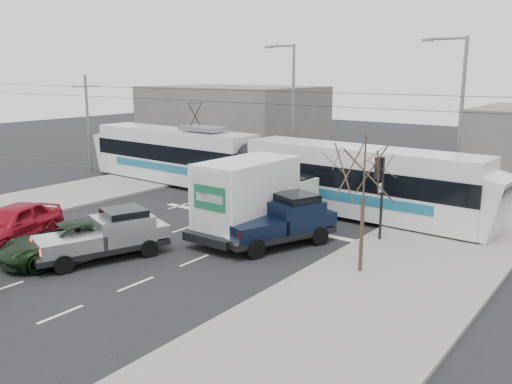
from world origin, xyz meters
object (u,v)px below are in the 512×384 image
Objects in this scene: street_lamp_near at (457,114)px; street_lamp_far at (291,104)px; bare_tree at (364,173)px; red_car at (12,224)px; box_truck at (255,197)px; green_car at (66,241)px; navy_pickup at (283,221)px; traffic_signal at (380,180)px; tram at (254,166)px; silver_pickup at (109,235)px.

street_lamp_far is (-11.50, 2.00, 0.00)m from street_lamp_near.
bare_tree reaches higher than red_car.
box_truck is 8.18m from green_car.
red_car is at bearing -163.91° from green_car.
green_car is (-9.86, -16.80, -4.40)m from street_lamp_near.
navy_pickup is at bearing -58.30° from street_lamp_far.
street_lamp_near is at bearing -9.87° from street_lamp_far.
traffic_signal is at bearing -41.72° from street_lamp_far.
green_car is (-4.11, -7.00, -1.03)m from box_truck.
tram is 4.84× the size of navy_pickup.
box_truck is at bearing -154.88° from traffic_signal.
street_lamp_far is 0.34× the size of tram.
silver_pickup is 1.68m from green_car.
green_car is at bearing -119.25° from box_truck.
silver_pickup is 5.04m from red_car.
red_car is (-13.48, -16.96, -4.26)m from street_lamp_near.
box_truck is at bearing -64.02° from street_lamp_far.
traffic_signal reaches higher than navy_pickup.
street_lamp_near reaches higher than red_car.
traffic_signal is 0.70× the size of green_car.
traffic_signal is 0.40× the size of street_lamp_far.
bare_tree is 15.10m from red_car.
street_lamp_near is at bearing 90.02° from navy_pickup.
red_car is at bearing -145.91° from silver_pickup.
tram is at bearing 55.94° from red_car.
silver_pickup is at bearing -133.32° from traffic_signal.
street_lamp_near reaches higher than traffic_signal.
bare_tree is at bearing -48.88° from street_lamp_far.
navy_pickup is (4.67, 5.45, 0.12)m from silver_pickup.
red_car is at bearing -124.09° from navy_pickup.
bare_tree is 6.60m from box_truck.
red_car is (-3.31, -13.02, -1.05)m from tram.
box_truck is 2.00m from navy_pickup.
street_lamp_far is 13.56m from box_truck.
street_lamp_far is (-10.66, 9.50, 2.37)m from traffic_signal.
street_lamp_far is 1.63× the size of silver_pickup.
street_lamp_near is 1.66× the size of navy_pickup.
navy_pickup is (-3.08, -2.77, -1.68)m from traffic_signal.
silver_pickup is 1.11× the size of red_car.
street_lamp_near is at bearing 23.78° from tram.
box_truck is (5.75, -11.80, -3.37)m from street_lamp_far.
red_car is at bearing -95.95° from street_lamp_far.
green_car is (0.32, -12.86, -1.19)m from tram.
bare_tree is 0.92× the size of navy_pickup.
bare_tree is at bearing 4.63° from navy_pickup.
navy_pickup is 1.09× the size of red_car.
box_truck is (4.42, -5.86, -0.16)m from tram.
tram is at bearing 117.49° from silver_pickup.
green_car is (-5.93, -6.53, -0.35)m from navy_pickup.
tram is 7.35m from box_truck.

